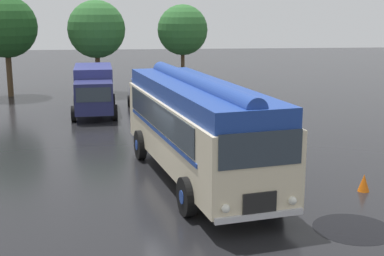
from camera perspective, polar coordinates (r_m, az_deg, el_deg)
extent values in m
plane|color=black|center=(17.33, -0.91, -6.20)|extent=(120.00, 120.00, 0.00)
cube|color=beige|center=(17.69, 0.49, -0.42)|extent=(4.50, 10.30, 2.10)
cube|color=#1E3D93|center=(17.44, 0.50, 3.84)|extent=(4.26, 10.06, 0.56)
cylinder|color=#1E3D93|center=(17.40, 0.50, 4.68)|extent=(2.54, 9.42, 0.60)
cube|color=#2D3842|center=(18.27, 3.98, 1.79)|extent=(1.68, 7.84, 0.84)
cube|color=#2D3842|center=(17.51, -3.75, 1.32)|extent=(1.68, 7.84, 0.84)
cube|color=#1E3D93|center=(18.29, 4.06, 0.07)|extent=(1.71, 8.03, 0.12)
cube|color=#1E3D93|center=(17.53, -3.64, -0.47)|extent=(1.71, 8.03, 0.12)
cube|color=#2D3842|center=(12.99, 7.38, -2.29)|extent=(2.16, 0.49, 0.88)
cube|color=black|center=(13.41, 7.23, -7.97)|extent=(0.89, 0.24, 0.56)
cube|color=silver|center=(13.51, 7.22, -9.31)|extent=(2.35, 0.58, 0.16)
sphere|color=white|center=(13.79, 10.67, -7.62)|extent=(0.22, 0.22, 0.22)
sphere|color=white|center=(13.07, 3.61, -8.57)|extent=(0.22, 0.22, 0.22)
cylinder|color=black|center=(15.69, 8.59, -6.27)|extent=(0.50, 1.13, 1.10)
cylinder|color=#1E3D93|center=(15.69, 8.59, -6.27)|extent=(0.39, 0.44, 0.39)
cylinder|color=black|center=(14.77, -0.59, -7.34)|extent=(0.50, 1.13, 1.10)
cylinder|color=#1E3D93|center=(14.77, -0.59, -7.34)|extent=(0.39, 0.44, 0.39)
cylinder|color=black|center=(21.01, 1.40, -1.27)|extent=(0.50, 1.13, 1.10)
cylinder|color=#1E3D93|center=(21.01, 1.40, -1.27)|extent=(0.39, 0.44, 0.39)
cylinder|color=black|center=(20.34, -5.55, -1.80)|extent=(0.50, 1.13, 1.10)
cylinder|color=#1E3D93|center=(20.34, -5.55, -1.80)|extent=(0.39, 0.44, 0.39)
cube|color=navy|center=(30.23, -4.90, 3.20)|extent=(1.98, 4.30, 0.70)
cube|color=navy|center=(30.28, -4.95, 4.49)|extent=(1.64, 2.28, 0.64)
cube|color=#2D3842|center=(30.35, -3.52, 4.54)|extent=(0.15, 1.93, 0.50)
cube|color=#2D3842|center=(30.23, -6.39, 4.45)|extent=(0.15, 1.93, 0.50)
cylinder|color=black|center=(29.10, -2.95, 2.16)|extent=(0.24, 0.65, 0.64)
cylinder|color=black|center=(28.95, -6.41, 2.04)|extent=(0.24, 0.65, 0.64)
cylinder|color=black|center=(31.65, -3.50, 3.00)|extent=(0.24, 0.65, 0.64)
cylinder|color=black|center=(31.51, -6.69, 2.90)|extent=(0.24, 0.65, 0.64)
cube|color=#144C28|center=(29.78, -0.02, 3.10)|extent=(1.74, 4.22, 0.70)
cube|color=#144C28|center=(29.83, -0.05, 4.42)|extent=(1.52, 2.20, 0.64)
cube|color=#2D3842|center=(29.90, 1.40, 4.44)|extent=(0.04, 1.93, 0.50)
cube|color=#2D3842|center=(29.77, -1.51, 4.40)|extent=(0.04, 1.93, 0.50)
cylinder|color=black|center=(28.66, 1.97, 2.01)|extent=(0.21, 0.64, 0.64)
cylinder|color=black|center=(28.50, -1.55, 1.95)|extent=(0.21, 0.64, 0.64)
cylinder|color=black|center=(31.21, 1.37, 2.88)|extent=(0.21, 0.64, 0.64)
cylinder|color=black|center=(31.06, -1.86, 2.83)|extent=(0.21, 0.64, 0.64)
cube|color=navy|center=(30.30, -10.44, 4.55)|extent=(2.29, 4.08, 2.10)
cube|color=navy|center=(27.47, -10.43, 3.21)|extent=(2.03, 1.88, 1.60)
cube|color=#2D3842|center=(26.56, -10.46, 3.50)|extent=(1.70, 0.16, 0.72)
cylinder|color=black|center=(27.68, -8.21, 1.67)|extent=(0.30, 0.82, 0.80)
cylinder|color=black|center=(27.69, -12.51, 1.51)|extent=(0.30, 0.82, 0.80)
cylinder|color=black|center=(31.19, -8.45, 2.89)|extent=(0.30, 0.82, 0.80)
cylinder|color=black|center=(31.20, -12.27, 2.75)|extent=(0.30, 0.82, 0.80)
cylinder|color=#4C3823|center=(36.72, -18.90, 5.53)|extent=(0.36, 0.36, 2.99)
sphere|color=#1E4C1E|center=(36.51, -19.23, 10.17)|extent=(3.94, 3.94, 3.94)
cylinder|color=#4C3823|center=(36.63, -10.00, 5.88)|extent=(0.32, 0.32, 2.84)
sphere|color=#2D662D|center=(36.41, -10.17, 10.34)|extent=(3.80, 3.80, 3.80)
sphere|color=#2D662D|center=(36.72, -10.42, 10.41)|extent=(2.41, 2.41, 2.41)
cylinder|color=#4C3823|center=(37.20, -0.99, 6.21)|extent=(0.26, 0.26, 2.90)
sphere|color=#2D662D|center=(36.99, -1.01, 10.43)|extent=(3.43, 3.43, 3.43)
sphere|color=#2D662D|center=(37.15, -1.30, 10.24)|extent=(2.22, 2.22, 2.22)
cone|color=orange|center=(17.61, 17.86, -5.58)|extent=(0.36, 0.36, 0.55)
cylinder|color=black|center=(14.73, 16.82, -10.24)|extent=(2.09, 2.09, 0.01)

